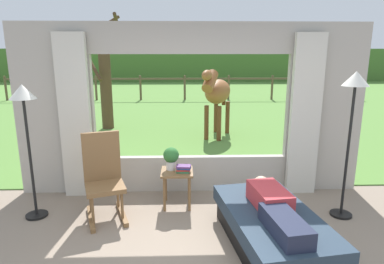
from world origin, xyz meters
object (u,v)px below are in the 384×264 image
(reclining_person, at_px, (274,206))
(floor_lamp_left, at_px, (25,112))
(potted_plant, at_px, (171,157))
(floor_lamp_right, at_px, (353,101))
(side_table, at_px, (177,177))
(book_stack, at_px, (183,169))
(pasture_tree, at_px, (105,79))
(rocking_chair, at_px, (104,177))
(horse, at_px, (217,93))
(recliner_sofa, at_px, (271,229))

(reclining_person, distance_m, floor_lamp_left, 3.17)
(potted_plant, bearing_deg, floor_lamp_left, -169.69)
(potted_plant, bearing_deg, floor_lamp_right, -10.66)
(side_table, distance_m, book_stack, 0.18)
(reclining_person, relative_size, pasture_tree, 0.46)
(reclining_person, bearing_deg, floor_lamp_right, 24.86)
(potted_plant, height_order, floor_lamp_left, floor_lamp_left)
(side_table, bearing_deg, floor_lamp_right, -9.52)
(side_table, height_order, floor_lamp_right, floor_lamp_right)
(rocking_chair, bearing_deg, floor_lamp_left, 161.62)
(floor_lamp_right, relative_size, horse, 1.06)
(rocking_chair, height_order, horse, horse)
(potted_plant, bearing_deg, recliner_sofa, -44.82)
(floor_lamp_left, bearing_deg, floor_lamp_right, -1.45)
(recliner_sofa, bearing_deg, pasture_tree, 108.46)
(rocking_chair, xyz_separation_m, floor_lamp_left, (-0.91, -0.01, 0.86))
(horse, relative_size, pasture_tree, 0.57)
(floor_lamp_right, bearing_deg, reclining_person, -146.55)
(horse, bearing_deg, book_stack, 99.41)
(side_table, height_order, pasture_tree, pasture_tree)
(book_stack, distance_m, horse, 4.06)
(recliner_sofa, height_order, horse, horse)
(floor_lamp_right, bearing_deg, floor_lamp_left, 178.55)
(reclining_person, distance_m, horse, 5.02)
(book_stack, relative_size, floor_lamp_right, 0.11)
(recliner_sofa, bearing_deg, side_table, 126.05)
(recliner_sofa, relative_size, reclining_person, 1.26)
(floor_lamp_left, bearing_deg, side_table, 8.08)
(recliner_sofa, xyz_separation_m, rocking_chair, (-2.01, 0.81, 0.33))
(recliner_sofa, distance_m, book_stack, 1.44)
(rocking_chair, bearing_deg, side_table, -3.92)
(recliner_sofa, xyz_separation_m, floor_lamp_right, (1.14, 0.70, 1.32))
(reclining_person, distance_m, floor_lamp_right, 1.70)
(side_table, relative_size, book_stack, 2.45)
(potted_plant, bearing_deg, book_stack, -35.39)
(floor_lamp_left, bearing_deg, potted_plant, 10.31)
(recliner_sofa, height_order, book_stack, book_stack)
(floor_lamp_left, bearing_deg, horse, 55.69)
(reclining_person, distance_m, rocking_chair, 2.19)
(book_stack, height_order, floor_lamp_left, floor_lamp_left)
(rocking_chair, height_order, floor_lamp_left, floor_lamp_left)
(potted_plant, bearing_deg, horse, 74.85)
(rocking_chair, bearing_deg, pasture_tree, 82.70)
(rocking_chair, distance_m, floor_lamp_left, 1.26)
(rocking_chair, relative_size, floor_lamp_right, 0.59)
(pasture_tree, bearing_deg, potted_plant, -68.35)
(horse, bearing_deg, floor_lamp_left, 77.47)
(book_stack, distance_m, pasture_tree, 5.54)
(reclining_person, bearing_deg, potted_plant, 125.35)
(rocking_chair, height_order, book_stack, rocking_chair)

